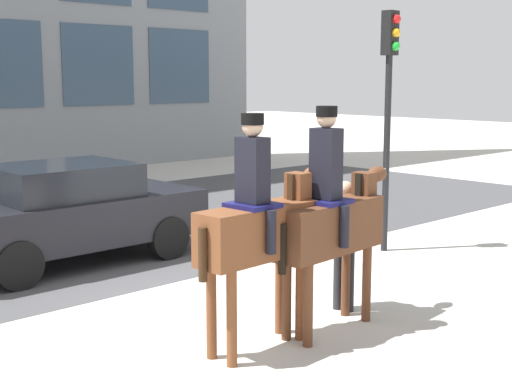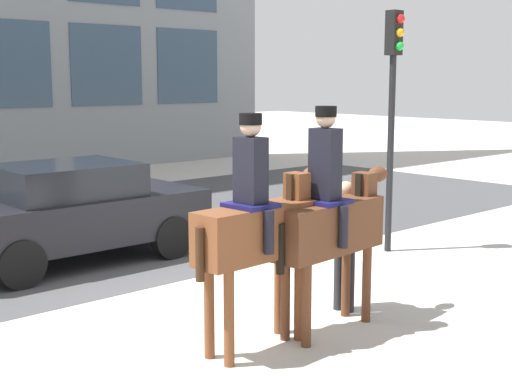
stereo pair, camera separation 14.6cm
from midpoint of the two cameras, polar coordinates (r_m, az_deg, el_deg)
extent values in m
plane|color=beige|center=(9.89, -5.83, -8.16)|extent=(80.00, 80.00, 0.00)
cube|color=#444447|center=(13.90, -17.45, -3.48)|extent=(25.73, 8.50, 0.01)
cube|color=#33475B|center=(22.30, -18.94, 9.67)|extent=(2.59, 0.02, 2.57)
cube|color=#33475B|center=(23.76, -11.64, 9.90)|extent=(2.59, 0.02, 2.57)
cube|color=#33475B|center=(25.54, -5.27, 9.97)|extent=(2.59, 0.02, 2.57)
cube|color=brown|center=(7.61, 0.52, -3.26)|extent=(1.50, 0.51, 0.57)
cylinder|color=brown|center=(8.28, 2.37, -7.90)|extent=(0.11, 0.11, 1.01)
cylinder|color=brown|center=(8.08, 3.99, -8.34)|extent=(0.11, 0.11, 1.01)
cylinder|color=brown|center=(7.57, -3.21, -9.54)|extent=(0.11, 0.11, 1.01)
cylinder|color=brown|center=(7.36, -1.60, -10.10)|extent=(0.11, 0.11, 1.01)
cube|color=brown|center=(8.01, 3.81, -0.22)|extent=(0.21, 0.25, 0.50)
cube|color=#382314|center=(7.92, 3.23, -0.17)|extent=(0.04, 0.08, 0.45)
ellipsoid|color=brown|center=(8.20, 5.18, 1.37)|extent=(0.36, 0.21, 0.21)
cube|color=silver|center=(8.28, 5.65, 1.57)|extent=(0.13, 0.06, 0.08)
cylinder|color=#382314|center=(7.11, -3.93, -5.00)|extent=(0.09, 0.09, 0.55)
cube|color=#14144C|center=(7.50, 0.13, -1.05)|extent=(0.47, 0.50, 0.05)
cube|color=black|center=(7.44, 0.13, 1.78)|extent=(0.24, 0.33, 0.69)
sphere|color=#D1A889|center=(7.40, 0.13, 5.26)|extent=(0.22, 0.22, 0.22)
cylinder|color=black|center=(7.39, 0.13, 5.86)|extent=(0.24, 0.24, 0.12)
cylinder|color=black|center=(7.73, -1.28, -2.62)|extent=(0.11, 0.11, 0.46)
cylinder|color=black|center=(7.36, 1.61, -3.23)|extent=(0.11, 0.11, 0.46)
cube|color=#59331E|center=(8.23, 6.32, -2.85)|extent=(1.62, 0.57, 0.59)
cylinder|color=#59331E|center=(8.95, 7.67, -6.94)|extent=(0.11, 0.11, 0.93)
cylinder|color=#59331E|center=(8.78, 9.31, -7.29)|extent=(0.11, 0.11, 0.93)
cylinder|color=#59331E|center=(8.09, 2.87, -8.61)|extent=(0.11, 0.11, 0.93)
cylinder|color=#59331E|center=(7.90, 4.59, -9.06)|extent=(0.11, 0.11, 0.93)
cube|color=#59331E|center=(8.73, 9.13, -0.02)|extent=(0.22, 0.26, 0.48)
cube|color=black|center=(8.63, 8.68, 0.02)|extent=(0.05, 0.08, 0.43)
ellipsoid|color=#59331E|center=(8.93, 10.16, 1.40)|extent=(0.34, 0.22, 0.19)
cube|color=silver|center=(9.01, 10.51, 1.59)|extent=(0.12, 0.06, 0.08)
cylinder|color=black|center=(7.62, 2.51, -4.57)|extent=(0.09, 0.09, 0.55)
cube|color=#14144C|center=(8.11, 6.02, -0.74)|extent=(0.51, 0.52, 0.05)
cube|color=black|center=(8.05, 6.07, 2.26)|extent=(0.25, 0.34, 0.80)
sphere|color=#D1A889|center=(8.00, 6.13, 5.88)|extent=(0.22, 0.22, 0.22)
cylinder|color=black|center=(8.00, 6.14, 6.43)|extent=(0.24, 0.24, 0.12)
cylinder|color=black|center=(8.32, 4.52, -2.27)|extent=(0.11, 0.11, 0.47)
cylinder|color=black|center=(8.00, 7.53, -2.78)|extent=(0.11, 0.11, 0.47)
cylinder|color=#232328|center=(9.10, 7.95, -6.79)|extent=(0.13, 0.13, 0.90)
cylinder|color=#232328|center=(9.19, 7.11, -6.63)|extent=(0.13, 0.13, 0.90)
cube|color=#232328|center=(8.97, 7.62, -2.20)|extent=(0.27, 0.42, 0.57)
sphere|color=#D1A889|center=(8.91, 7.67, 0.22)|extent=(0.20, 0.20, 0.20)
cube|color=#232328|center=(8.62, 7.64, -1.61)|extent=(0.56, 0.16, 0.09)
cone|color=orange|center=(8.34, 6.32, -1.94)|extent=(0.18, 0.07, 0.04)
cube|color=black|center=(11.77, -14.08, -2.02)|extent=(4.15, 1.92, 0.72)
cube|color=black|center=(11.63, -14.65, 0.93)|extent=(2.07, 1.69, 0.52)
cylinder|color=black|center=(11.76, -6.43, -3.61)|extent=(0.71, 0.23, 0.71)
cylinder|color=black|center=(13.22, -10.89, -2.32)|extent=(0.71, 0.23, 0.71)
cylinder|color=black|center=(10.53, -17.95, -5.50)|extent=(0.71, 0.23, 0.71)
cylinder|color=black|center=(12.19, 11.04, 2.91)|extent=(0.11, 0.11, 3.30)
cube|color=black|center=(12.15, 11.33, 12.37)|extent=(0.24, 0.19, 0.72)
sphere|color=red|center=(12.10, 11.82, 13.40)|extent=(0.15, 0.15, 0.15)
sphere|color=orange|center=(12.08, 11.79, 12.38)|extent=(0.15, 0.15, 0.15)
sphere|color=green|center=(12.07, 11.75, 11.36)|extent=(0.15, 0.15, 0.15)
camera|label=1|loc=(0.07, -89.52, 0.08)|focal=50.00mm
camera|label=2|loc=(0.07, 90.48, -0.08)|focal=50.00mm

